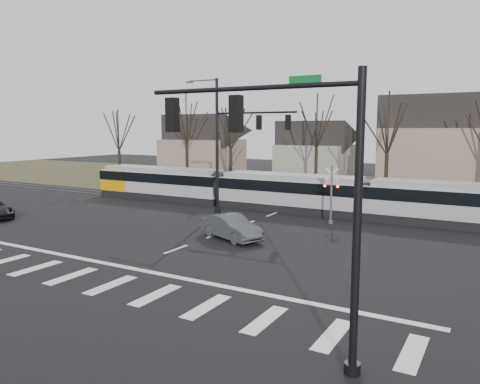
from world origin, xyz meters
The scene contains 15 objects.
ground centered at (0.00, 0.00, 0.00)m, with size 140.00×140.00×0.00m, color black.
grass_verge centered at (0.00, 32.00, 0.01)m, with size 140.00×28.00×0.01m, color #38331E.
crosswalk centered at (0.00, -4.00, 0.01)m, with size 27.00×2.60×0.01m.
stop_line centered at (0.00, -1.80, 0.01)m, with size 28.00×0.35×0.01m, color silver.
lane_dashes centered at (0.00, 16.00, 0.01)m, with size 0.18×30.00×0.01m.
rail_pair centered at (0.00, 15.80, 0.03)m, with size 90.00×1.52×0.06m.
tram centered at (0.47, 16.00, 1.58)m, with size 38.30×2.84×2.90m.
sedan centered at (1.38, 5.53, 0.72)m, with size 4.64×3.13×1.45m, color #3F4145.
signal_pole_near_right centered at (10.11, -6.00, 5.17)m, with size 6.72×0.44×8.00m.
signal_pole_far centered at (-2.41, 12.50, 5.70)m, with size 9.28×0.44×10.20m.
rail_crossing_signal centered at (5.00, 12.79, 1.89)m, with size 1.08×0.36×4.00m.
tree_row centered at (2.00, 26.00, 5.00)m, with size 59.20×7.20×10.00m.
house_a centered at (-20.00, 34.00, 4.46)m, with size 9.72×8.64×8.60m.
house_b centered at (-5.00, 36.00, 3.97)m, with size 8.64×7.56×7.65m.
house_c centered at (9.00, 33.00, 5.23)m, with size 10.80×8.64×10.10m.
Camera 1 is at (15.20, -17.65, 6.50)m, focal length 35.00 mm.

